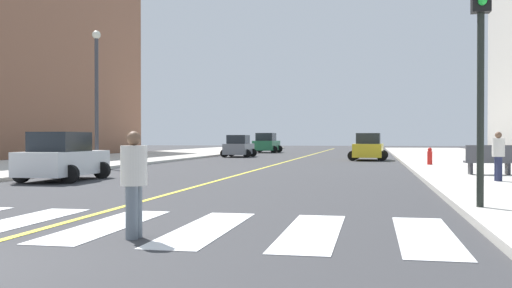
{
  "coord_description": "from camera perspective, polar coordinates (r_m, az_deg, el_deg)",
  "views": [
    {
      "loc": [
        5.47,
        -5.58,
        1.54
      ],
      "look_at": [
        -0.23,
        23.07,
        1.24
      ],
      "focal_mm": 41.18,
      "sensor_mm": 36.0,
      "label": 1
    }
  ],
  "objects": [
    {
      "name": "car_yellow_nearest",
      "position": [
        41.16,
        10.87,
        -0.34
      ],
      "size": [
        2.75,
        4.27,
        1.87
      ],
      "rotation": [
        0.0,
        0.0,
        3.09
      ],
      "color": "gold",
      "rests_on": "ground"
    },
    {
      "name": "fire_hydrant",
      "position": [
        31.83,
        16.53,
        -1.16
      ],
      "size": [
        0.26,
        0.26,
        0.89
      ],
      "color": "red",
      "rests_on": "sidewalk_kerb_east"
    },
    {
      "name": "traffic_light_near_corner",
      "position": [
        12.78,
        21.01,
        9.79
      ],
      "size": [
        0.36,
        0.41,
        4.91
      ],
      "rotation": [
        0.0,
        0.0,
        3.14
      ],
      "color": "black",
      "rests_on": "sidewalk_kerb_east"
    },
    {
      "name": "pedestrian_crossing",
      "position": [
        9.19,
        -11.77,
        -3.39
      ],
      "size": [
        0.41,
        0.41,
        1.64
      ],
      "rotation": [
        0.0,
        0.0,
        4.7
      ],
      "color": "slate",
      "rests_on": "ground"
    },
    {
      "name": "car_white_fourth",
      "position": [
        22.22,
        -18.28,
        -1.3
      ],
      "size": [
        2.47,
        3.93,
        1.75
      ],
      "rotation": [
        0.0,
        0.0,
        0.01
      ],
      "color": "silver",
      "rests_on": "ground"
    },
    {
      "name": "crosswalk_paint",
      "position": [
        11.14,
        -18.46,
        -7.36
      ],
      "size": [
        13.5,
        4.0,
        0.01
      ],
      "color": "silver",
      "rests_on": "ground"
    },
    {
      "name": "lane_divider_paint",
      "position": [
        45.93,
        4.41,
        -1.32
      ],
      "size": [
        0.16,
        80.0,
        0.01
      ],
      "primitive_type": "cube",
      "color": "yellow",
      "rests_on": "ground"
    },
    {
      "name": "car_gray_second",
      "position": [
        47.36,
        -1.68,
        -0.27
      ],
      "size": [
        2.5,
        3.98,
        1.77
      ],
      "rotation": [
        0.0,
        0.0,
        0.01
      ],
      "color": "slate",
      "rests_on": "ground"
    },
    {
      "name": "pedestrian_waiting_east",
      "position": [
        20.43,
        22.48,
        -0.9
      ],
      "size": [
        0.39,
        0.39,
        1.59
      ],
      "rotation": [
        0.0,
        0.0,
        4.9
      ],
      "color": "#232847",
      "rests_on": "sidewalk_kerb_east"
    },
    {
      "name": "car_green_third",
      "position": [
        61.09,
        1.02,
        0.05
      ],
      "size": [
        2.94,
        4.63,
        2.05
      ],
      "rotation": [
        0.0,
        0.0,
        -0.03
      ],
      "color": "#236B42",
      "rests_on": "ground"
    },
    {
      "name": "park_bench",
      "position": [
        23.89,
        21.74,
        -1.49
      ],
      "size": [
        1.82,
        0.64,
        1.12
      ],
      "rotation": [
        0.0,
        0.0,
        1.61
      ],
      "color": "#47474C",
      "rests_on": "sidewalk_kerb_east"
    },
    {
      "name": "street_lamp",
      "position": [
        31.89,
        -15.23,
        5.55
      ],
      "size": [
        0.44,
        0.44,
        7.0
      ],
      "color": "#38383D",
      "rests_on": "sidewalk_kerb_west"
    },
    {
      "name": "sidewalk_kerb_west",
      "position": [
        31.13,
        -23.37,
        -2.15
      ],
      "size": [
        10.0,
        120.0,
        0.15
      ],
      "primitive_type": "cube",
      "color": "#B2ADA3",
      "rests_on": "ground"
    }
  ]
}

